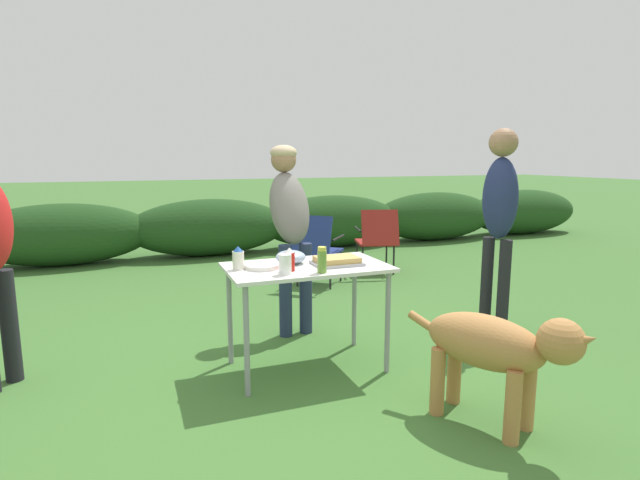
% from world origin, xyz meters
% --- Properties ---
extents(ground_plane, '(60.00, 60.00, 0.00)m').
position_xyz_m(ground_plane, '(0.00, 0.00, 0.00)').
color(ground_plane, '#3D6B2D').
extents(shrub_hedge, '(14.40, 0.90, 0.85)m').
position_xyz_m(shrub_hedge, '(0.00, 4.40, 0.43)').
color(shrub_hedge, '#1E4219').
rests_on(shrub_hedge, ground).
extents(folding_table, '(1.10, 0.64, 0.74)m').
position_xyz_m(folding_table, '(0.00, 0.00, 0.66)').
color(folding_table, silver).
rests_on(folding_table, ground).
extents(food_tray, '(0.33, 0.24, 0.06)m').
position_xyz_m(food_tray, '(0.20, -0.05, 0.77)').
color(food_tray, '#9E9EA3').
rests_on(food_tray, folding_table).
extents(plate_stack, '(0.24, 0.24, 0.03)m').
position_xyz_m(plate_stack, '(-0.31, 0.03, 0.75)').
color(plate_stack, white).
rests_on(plate_stack, folding_table).
extents(mixing_bowl, '(0.21, 0.21, 0.09)m').
position_xyz_m(mixing_bowl, '(-0.08, 0.10, 0.79)').
color(mixing_bowl, '#99B2CC').
rests_on(mixing_bowl, folding_table).
extents(paper_cup_stack, '(0.08, 0.08, 0.13)m').
position_xyz_m(paper_cup_stack, '(-0.21, -0.20, 0.81)').
color(paper_cup_stack, white).
rests_on(paper_cup_stack, folding_table).
extents(mayo_bottle, '(0.08, 0.08, 0.16)m').
position_xyz_m(mayo_bottle, '(-0.46, 0.05, 0.81)').
color(mayo_bottle, silver).
rests_on(mayo_bottle, folding_table).
extents(ketchup_bottle, '(0.07, 0.07, 0.16)m').
position_xyz_m(ketchup_bottle, '(-0.16, -0.11, 0.81)').
color(ketchup_bottle, red).
rests_on(ketchup_bottle, folding_table).
extents(relish_jar, '(0.06, 0.06, 0.17)m').
position_xyz_m(relish_jar, '(0.02, -0.24, 0.82)').
color(relish_jar, olive).
rests_on(relish_jar, folding_table).
extents(standing_person_in_dark_puffer, '(0.37, 0.48, 1.58)m').
position_xyz_m(standing_person_in_dark_puffer, '(0.13, 0.78, 1.00)').
color(standing_person_in_dark_puffer, '#232D4C').
rests_on(standing_person_in_dark_puffer, ground).
extents(standing_person_in_olive_jacket, '(0.28, 0.35, 1.70)m').
position_xyz_m(standing_person_in_olive_jacket, '(1.68, 0.07, 1.06)').
color(standing_person_in_olive_jacket, black).
rests_on(standing_person_in_olive_jacket, ground).
extents(dog, '(0.58, 1.00, 0.69)m').
position_xyz_m(dog, '(0.70, -1.10, 0.46)').
color(dog, '#B27A42').
rests_on(dog, ground).
extents(camp_chair_green_behind_table, '(0.61, 0.69, 0.83)m').
position_xyz_m(camp_chair_green_behind_table, '(1.80, 2.41, 0.47)').
color(camp_chair_green_behind_table, maroon).
rests_on(camp_chair_green_behind_table, ground).
extents(camp_chair_near_hedge, '(0.73, 0.75, 0.83)m').
position_xyz_m(camp_chair_near_hedge, '(0.86, 2.10, 0.47)').
color(camp_chair_near_hedge, navy).
rests_on(camp_chair_near_hedge, ground).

